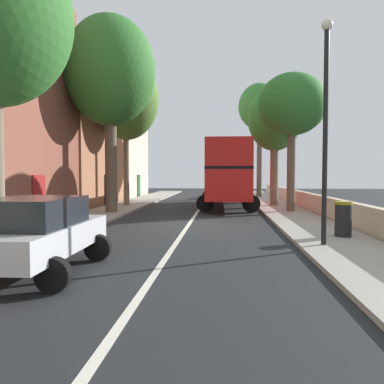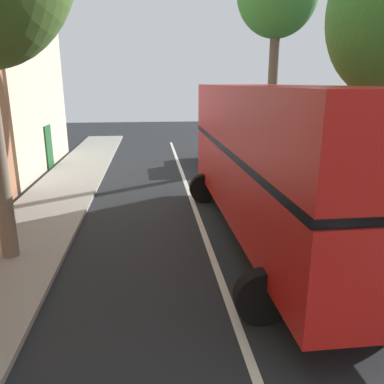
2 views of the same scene
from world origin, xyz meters
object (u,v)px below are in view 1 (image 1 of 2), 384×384
(street_tree_left_6, at_px, (126,100))
(parked_car_black_right_0, at_px, (235,188))
(street_tree_right_5, at_px, (292,106))
(parked_car_silver_left_1, at_px, (36,231))
(street_tree_right_1, at_px, (260,108))
(street_tree_left_4, at_px, (110,72))
(lamppost_right, at_px, (326,114))
(litter_bin_right, at_px, (343,219))
(street_tree_right_3, at_px, (275,120))
(double_decker_bus, at_px, (227,171))

(street_tree_left_6, bearing_deg, parked_car_black_right_0, 55.85)
(parked_car_black_right_0, xyz_separation_m, street_tree_right_5, (2.63, -14.05, 4.93))
(parked_car_silver_left_1, bearing_deg, street_tree_right_1, 75.03)
(parked_car_black_right_0, bearing_deg, street_tree_left_4, -114.73)
(street_tree_right_1, bearing_deg, street_tree_right_5, -88.28)
(lamppost_right, relative_size, litter_bin_right, 5.59)
(street_tree_right_3, xyz_separation_m, street_tree_right_5, (0.37, -4.01, 0.17))
(street_tree_right_3, bearing_deg, parked_car_silver_left_1, -112.78)
(street_tree_right_1, bearing_deg, parked_car_black_right_0, 171.55)
(double_decker_bus, bearing_deg, street_tree_left_4, -141.35)
(parked_car_black_right_0, distance_m, street_tree_left_6, 14.43)
(double_decker_bus, bearing_deg, litter_bin_right, -73.62)
(double_decker_bus, xyz_separation_m, street_tree_right_1, (3.02, 9.95, 5.78))
(parked_car_silver_left_1, bearing_deg, lamppost_right, 25.95)
(street_tree_right_5, relative_size, street_tree_left_6, 0.79)
(street_tree_right_5, bearing_deg, street_tree_right_1, 91.72)
(double_decker_bus, distance_m, street_tree_left_6, 8.03)
(parked_car_silver_left_1, distance_m, street_tree_right_1, 28.88)
(street_tree_right_1, relative_size, litter_bin_right, 9.05)
(double_decker_bus, relative_size, street_tree_left_4, 1.03)
(street_tree_left_4, distance_m, street_tree_right_5, 9.88)
(street_tree_right_3, bearing_deg, street_tree_right_5, -84.75)
(double_decker_bus, distance_m, parked_car_silver_left_1, 17.63)
(street_tree_left_6, distance_m, litter_bin_right, 16.71)
(double_decker_bus, bearing_deg, parked_car_black_right_0, 85.54)
(double_decker_bus, distance_m, street_tree_left_4, 9.50)
(double_decker_bus, xyz_separation_m, lamppost_right, (2.60, -13.75, 1.45))
(litter_bin_right, bearing_deg, double_decker_bus, 106.38)
(street_tree_right_1, xyz_separation_m, street_tree_left_4, (-9.25, -14.93, -0.62))
(street_tree_right_3, height_order, street_tree_right_5, street_tree_right_3)
(parked_car_silver_left_1, bearing_deg, double_decker_bus, 76.17)
(lamppost_right, bearing_deg, parked_car_black_right_0, 94.28)
(street_tree_left_4, relative_size, litter_bin_right, 9.16)
(parked_car_black_right_0, xyz_separation_m, street_tree_left_6, (-7.35, -10.84, 6.05))
(parked_car_black_right_0, relative_size, parked_car_silver_left_1, 1.06)
(parked_car_silver_left_1, height_order, litter_bin_right, parked_car_silver_left_1)
(double_decker_bus, height_order, litter_bin_right, double_decker_bus)
(parked_car_silver_left_1, distance_m, street_tree_right_5, 16.10)
(parked_car_black_right_0, height_order, street_tree_right_1, street_tree_right_1)
(parked_car_black_right_0, distance_m, parked_car_silver_left_1, 27.80)
(street_tree_right_1, xyz_separation_m, street_tree_left_6, (-9.58, -10.51, -1.17))
(street_tree_right_3, distance_m, street_tree_right_5, 4.03)
(street_tree_left_4, relative_size, lamppost_right, 1.64)
(parked_car_black_right_0, bearing_deg, parked_car_silver_left_1, -100.37)
(parked_car_black_right_0, distance_m, street_tree_right_5, 15.12)
(street_tree_left_6, bearing_deg, double_decker_bus, 4.86)
(street_tree_right_3, height_order, lamppost_right, street_tree_right_3)
(street_tree_left_4, relative_size, street_tree_right_5, 1.38)
(street_tree_right_5, xyz_separation_m, lamppost_right, (-0.84, -9.99, -2.04))
(parked_car_black_right_0, height_order, street_tree_right_5, street_tree_right_5)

